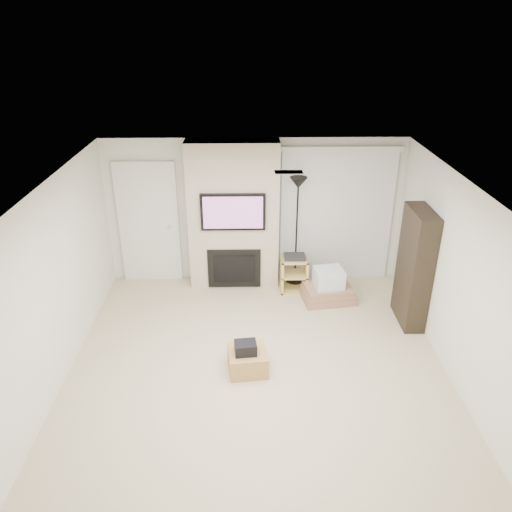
{
  "coord_description": "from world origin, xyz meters",
  "views": [
    {
      "loc": [
        -0.12,
        -5.22,
        4.25
      ],
      "look_at": [
        0.0,
        1.2,
        1.15
      ],
      "focal_mm": 35.0,
      "sensor_mm": 36.0,
      "label": 1
    }
  ],
  "objects_px": {
    "ottoman": "(248,360)",
    "av_stand": "(294,272)",
    "box_stack": "(328,288)",
    "bookshelf": "(414,268)",
    "floor_lamp": "(298,201)"
  },
  "relations": [
    {
      "from": "box_stack",
      "to": "bookshelf",
      "type": "xyz_separation_m",
      "value": [
        1.14,
        -0.64,
        0.69
      ]
    },
    {
      "from": "floor_lamp",
      "to": "box_stack",
      "type": "distance_m",
      "value": 1.51
    },
    {
      "from": "ottoman",
      "to": "floor_lamp",
      "type": "bearing_deg",
      "value": 70.68
    },
    {
      "from": "ottoman",
      "to": "floor_lamp",
      "type": "height_order",
      "value": "floor_lamp"
    },
    {
      "from": "ottoman",
      "to": "box_stack",
      "type": "distance_m",
      "value": 2.25
    },
    {
      "from": "av_stand",
      "to": "box_stack",
      "type": "relative_size",
      "value": 0.73
    },
    {
      "from": "av_stand",
      "to": "box_stack",
      "type": "xyz_separation_m",
      "value": [
        0.54,
        -0.32,
        -0.14
      ]
    },
    {
      "from": "ottoman",
      "to": "floor_lamp",
      "type": "distance_m",
      "value": 2.88
    },
    {
      "from": "box_stack",
      "to": "av_stand",
      "type": "bearing_deg",
      "value": 148.89
    },
    {
      "from": "ottoman",
      "to": "av_stand",
      "type": "height_order",
      "value": "av_stand"
    },
    {
      "from": "av_stand",
      "to": "bookshelf",
      "type": "height_order",
      "value": "bookshelf"
    },
    {
      "from": "bookshelf",
      "to": "floor_lamp",
      "type": "bearing_deg",
      "value": 143.15
    },
    {
      "from": "floor_lamp",
      "to": "bookshelf",
      "type": "distance_m",
      "value": 2.13
    },
    {
      "from": "floor_lamp",
      "to": "bookshelf",
      "type": "xyz_separation_m",
      "value": [
        1.63,
        -1.22,
        -0.61
      ]
    },
    {
      "from": "box_stack",
      "to": "floor_lamp",
      "type": "bearing_deg",
      "value": 130.05
    }
  ]
}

